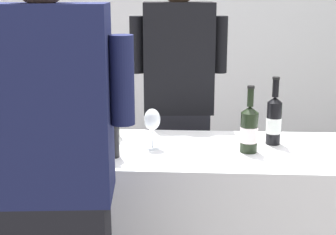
{
  "coord_description": "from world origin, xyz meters",
  "views": [
    {
      "loc": [
        0.12,
        -2.2,
        1.63
      ],
      "look_at": [
        -0.01,
        0.0,
        1.06
      ],
      "focal_mm": 52.43,
      "sensor_mm": 36.0,
      "label": 1
    }
  ],
  "objects_px": {
    "wine_glass": "(152,121)",
    "person_guest": "(55,216)",
    "wine_bottle_0": "(249,129)",
    "wine_bottle_6": "(274,120)",
    "wine_bottle_2": "(110,128)",
    "wine_bottle_5": "(112,115)",
    "person_server": "(178,123)",
    "wine_bottle_4": "(75,135)",
    "wine_bottle_1": "(44,119)"
  },
  "relations": [
    {
      "from": "wine_glass",
      "to": "person_guest",
      "type": "distance_m",
      "value": 0.74
    },
    {
      "from": "wine_bottle_0",
      "to": "person_guest",
      "type": "distance_m",
      "value": 0.98
    },
    {
      "from": "person_guest",
      "to": "wine_bottle_6",
      "type": "bearing_deg",
      "value": 41.6
    },
    {
      "from": "wine_bottle_6",
      "to": "person_guest",
      "type": "xyz_separation_m",
      "value": [
        -0.86,
        -0.76,
        -0.16
      ]
    },
    {
      "from": "wine_bottle_0",
      "to": "wine_bottle_2",
      "type": "height_order",
      "value": "wine_bottle_2"
    },
    {
      "from": "wine_bottle_5",
      "to": "wine_glass",
      "type": "bearing_deg",
      "value": -39.34
    },
    {
      "from": "wine_bottle_0",
      "to": "wine_bottle_6",
      "type": "relative_size",
      "value": 0.94
    },
    {
      "from": "wine_glass",
      "to": "person_server",
      "type": "distance_m",
      "value": 0.62
    },
    {
      "from": "wine_bottle_0",
      "to": "wine_glass",
      "type": "xyz_separation_m",
      "value": [
        -0.45,
        0.03,
        0.02
      ]
    },
    {
      "from": "wine_bottle_4",
      "to": "person_server",
      "type": "bearing_deg",
      "value": 61.23
    },
    {
      "from": "person_server",
      "to": "wine_bottle_5",
      "type": "bearing_deg",
      "value": -128.45
    },
    {
      "from": "wine_bottle_5",
      "to": "wine_bottle_6",
      "type": "height_order",
      "value": "wine_bottle_6"
    },
    {
      "from": "wine_bottle_2",
      "to": "person_guest",
      "type": "xyz_separation_m",
      "value": [
        -0.11,
        -0.53,
        -0.17
      ]
    },
    {
      "from": "wine_bottle_2",
      "to": "person_guest",
      "type": "distance_m",
      "value": 0.57
    },
    {
      "from": "wine_bottle_6",
      "to": "wine_bottle_4",
      "type": "bearing_deg",
      "value": -162.61
    },
    {
      "from": "wine_glass",
      "to": "wine_bottle_5",
      "type": "bearing_deg",
      "value": 140.66
    },
    {
      "from": "wine_bottle_4",
      "to": "wine_glass",
      "type": "xyz_separation_m",
      "value": [
        0.32,
        0.18,
        0.02
      ]
    },
    {
      "from": "wine_bottle_1",
      "to": "wine_bottle_6",
      "type": "height_order",
      "value": "wine_bottle_1"
    },
    {
      "from": "wine_bottle_1",
      "to": "wine_bottle_6",
      "type": "bearing_deg",
      "value": 3.22
    },
    {
      "from": "wine_bottle_1",
      "to": "person_server",
      "type": "xyz_separation_m",
      "value": [
        0.62,
        0.55,
        -0.16
      ]
    },
    {
      "from": "wine_bottle_0",
      "to": "wine_glass",
      "type": "bearing_deg",
      "value": 176.52
    },
    {
      "from": "person_guest",
      "to": "wine_glass",
      "type": "bearing_deg",
      "value": 66.94
    },
    {
      "from": "wine_bottle_6",
      "to": "wine_bottle_1",
      "type": "bearing_deg",
      "value": -176.78
    },
    {
      "from": "wine_bottle_6",
      "to": "person_server",
      "type": "distance_m",
      "value": 0.7
    },
    {
      "from": "wine_bottle_2",
      "to": "wine_glass",
      "type": "bearing_deg",
      "value": 36.77
    },
    {
      "from": "wine_glass",
      "to": "person_guest",
      "type": "relative_size",
      "value": 0.11
    },
    {
      "from": "wine_bottle_2",
      "to": "wine_bottle_4",
      "type": "height_order",
      "value": "wine_bottle_2"
    },
    {
      "from": "wine_bottle_5",
      "to": "wine_glass",
      "type": "distance_m",
      "value": 0.29
    },
    {
      "from": "wine_bottle_0",
      "to": "wine_bottle_5",
      "type": "height_order",
      "value": "wine_bottle_5"
    },
    {
      "from": "wine_bottle_0",
      "to": "wine_glass",
      "type": "relative_size",
      "value": 1.63
    },
    {
      "from": "wine_bottle_5",
      "to": "person_guest",
      "type": "height_order",
      "value": "person_guest"
    },
    {
      "from": "wine_bottle_0",
      "to": "wine_bottle_2",
      "type": "distance_m",
      "value": 0.63
    },
    {
      "from": "wine_bottle_5",
      "to": "person_guest",
      "type": "xyz_separation_m",
      "value": [
        -0.06,
        -0.84,
        -0.15
      ]
    },
    {
      "from": "wine_bottle_2",
      "to": "wine_bottle_4",
      "type": "relative_size",
      "value": 1.03
    },
    {
      "from": "wine_bottle_4",
      "to": "wine_bottle_5",
      "type": "xyz_separation_m",
      "value": [
        0.1,
        0.36,
        -0.0
      ]
    },
    {
      "from": "wine_bottle_0",
      "to": "wine_bottle_5",
      "type": "xyz_separation_m",
      "value": [
        -0.67,
        0.21,
        0.0
      ]
    },
    {
      "from": "wine_glass",
      "to": "person_guest",
      "type": "xyz_separation_m",
      "value": [
        -0.28,
        -0.66,
        -0.17
      ]
    },
    {
      "from": "wine_bottle_1",
      "to": "wine_bottle_5",
      "type": "xyz_separation_m",
      "value": [
        0.3,
        0.14,
        -0.01
      ]
    },
    {
      "from": "wine_bottle_1",
      "to": "wine_bottle_6",
      "type": "xyz_separation_m",
      "value": [
        1.1,
        0.06,
        -0.0
      ]
    },
    {
      "from": "wine_bottle_0",
      "to": "wine_glass",
      "type": "distance_m",
      "value": 0.45
    },
    {
      "from": "wine_bottle_1",
      "to": "wine_bottle_6",
      "type": "distance_m",
      "value": 1.1
    },
    {
      "from": "wine_bottle_4",
      "to": "person_guest",
      "type": "distance_m",
      "value": 0.51
    },
    {
      "from": "wine_bottle_5",
      "to": "wine_glass",
      "type": "height_order",
      "value": "wine_bottle_5"
    },
    {
      "from": "wine_glass",
      "to": "person_guest",
      "type": "height_order",
      "value": "person_guest"
    },
    {
      "from": "wine_bottle_1",
      "to": "wine_bottle_5",
      "type": "distance_m",
      "value": 0.33
    },
    {
      "from": "wine_bottle_2",
      "to": "wine_bottle_6",
      "type": "xyz_separation_m",
      "value": [
        0.75,
        0.23,
        -0.01
      ]
    },
    {
      "from": "wine_bottle_6",
      "to": "person_server",
      "type": "height_order",
      "value": "person_server"
    },
    {
      "from": "wine_glass",
      "to": "wine_bottle_2",
      "type": "bearing_deg",
      "value": -143.23
    },
    {
      "from": "wine_bottle_0",
      "to": "person_guest",
      "type": "xyz_separation_m",
      "value": [
        -0.73,
        -0.63,
        -0.15
      ]
    },
    {
      "from": "wine_bottle_6",
      "to": "wine_bottle_2",
      "type": "bearing_deg",
      "value": -162.8
    }
  ]
}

